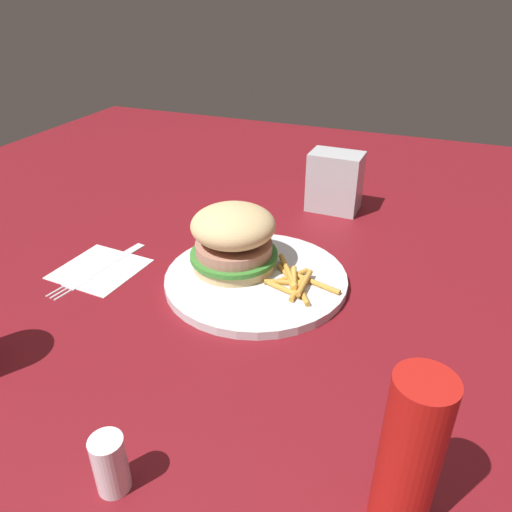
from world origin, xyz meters
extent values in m
plane|color=maroon|center=(0.00, 0.00, 0.00)|extent=(1.60, 1.60, 0.00)
cylinder|color=silver|center=(-0.02, 0.01, 0.01)|extent=(0.25, 0.25, 0.01)
cylinder|color=tan|center=(0.02, -0.01, 0.02)|extent=(0.12, 0.12, 0.01)
cylinder|color=#387F2D|center=(0.02, -0.01, 0.03)|extent=(0.12, 0.12, 0.01)
cylinder|color=tan|center=(0.02, -0.01, 0.04)|extent=(0.11, 0.11, 0.02)
ellipsoid|color=tan|center=(0.02, -0.01, 0.08)|extent=(0.12, 0.12, 0.05)
cylinder|color=gold|center=(-0.06, 0.00, 0.02)|extent=(0.04, 0.06, 0.01)
cylinder|color=gold|center=(-0.06, 0.02, 0.02)|extent=(0.05, 0.02, 0.01)
cylinder|color=gold|center=(-0.06, 0.00, 0.02)|extent=(0.05, 0.05, 0.01)
cylinder|color=gold|center=(-0.09, 0.00, 0.02)|extent=(0.08, 0.03, 0.01)
cylinder|color=gold|center=(-0.08, 0.02, 0.02)|extent=(0.05, 0.07, 0.01)
cylinder|color=gold|center=(-0.08, 0.02, 0.02)|extent=(0.01, 0.06, 0.01)
cylinder|color=gold|center=(-0.06, -0.01, 0.02)|extent=(0.04, 0.06, 0.01)
cylinder|color=gold|center=(-0.07, 0.03, 0.02)|extent=(0.05, 0.02, 0.01)
cylinder|color=gold|center=(-0.06, 0.00, 0.02)|extent=(0.04, 0.06, 0.01)
cylinder|color=gold|center=(-0.09, 0.02, 0.02)|extent=(0.01, 0.06, 0.01)
cylinder|color=gold|center=(-0.07, 0.01, 0.02)|extent=(0.02, 0.05, 0.01)
cylinder|color=gold|center=(-0.06, -0.01, 0.02)|extent=(0.05, 0.07, 0.01)
cube|color=white|center=(0.21, 0.06, 0.00)|extent=(0.12, 0.12, 0.00)
cube|color=silver|center=(0.20, 0.03, 0.00)|extent=(0.03, 0.11, 0.00)
cube|color=silver|center=(0.21, 0.10, 0.00)|extent=(0.03, 0.04, 0.00)
cylinder|color=silver|center=(0.23, 0.13, 0.00)|extent=(0.01, 0.03, 0.00)
cylinder|color=silver|center=(0.22, 0.13, 0.00)|extent=(0.01, 0.03, 0.00)
cylinder|color=silver|center=(0.21, 0.13, 0.00)|extent=(0.01, 0.03, 0.00)
cube|color=#B7BABF|center=(-0.05, -0.27, 0.05)|extent=(0.09, 0.06, 0.10)
cylinder|color=#B21914|center=(-0.24, 0.28, 0.07)|extent=(0.04, 0.04, 0.14)
cylinder|color=white|center=(-0.02, 0.34, 0.03)|extent=(0.03, 0.03, 0.06)
camera|label=1|loc=(-0.23, 0.53, 0.37)|focal=34.38mm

